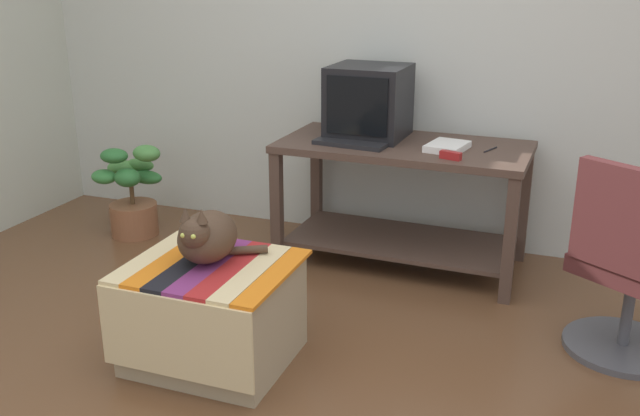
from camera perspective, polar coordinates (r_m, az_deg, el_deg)
The scene contains 12 objects.
ground_plane at distance 2.90m, azimuth -5.80°, elevation -15.63°, with size 14.00×14.00×0.00m, color brown.
back_wall at distance 4.33m, azimuth 6.00°, elevation 14.36°, with size 8.00×0.10×2.60m, color silver.
desk at distance 4.00m, azimuth 6.64°, elevation 2.05°, with size 1.37×0.70×0.71m.
tv_monitor at distance 4.05m, azimuth 3.93°, elevation 8.47°, with size 0.43×0.43×0.40m.
keyboard at distance 3.87m, azimuth 2.47°, elevation 5.22°, with size 0.40×0.15×0.02m, color black.
book at distance 3.84m, azimuth 10.19°, elevation 4.88°, with size 0.18×0.24×0.04m, color white.
ottoman_with_blanket at distance 3.11m, azimuth -8.64°, elevation -8.32°, with size 0.68×0.62×0.45m.
cat at distance 3.01m, azimuth -9.10°, elevation -2.26°, with size 0.34×0.36×0.27m.
potted_plant at distance 4.63m, azimuth -14.91°, elevation 1.01°, with size 0.44×0.33×0.60m.
office_chair at distance 3.32m, azimuth 23.42°, elevation -4.90°, with size 0.58×0.58×0.89m.
stapler at distance 3.65m, azimuth 10.45°, elevation 4.18°, with size 0.04×0.11×0.04m, color #A31E1E.
pen at distance 3.87m, azimuth 13.53°, elevation 4.59°, with size 0.01×0.01×0.14m, color black.
Camera 1 is at (1.10, -2.12, 1.65)m, focal length 39.83 mm.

